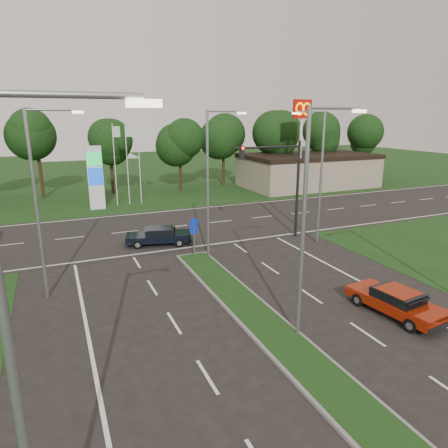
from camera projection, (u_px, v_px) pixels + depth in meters
name	position (u px, v px, depth m)	size (l,w,h in m)	color
verge_far	(109.00, 176.00, 59.32)	(160.00, 50.00, 0.02)	black
cross_road	(163.00, 228.00, 31.83)	(160.00, 12.00, 0.02)	black
median_kerb	(310.00, 367.00, 14.07)	(2.00, 26.00, 0.12)	slate
commercial_building	(308.00, 171.00, 50.33)	(16.00, 9.00, 4.00)	gray
streetlight_median_near	(308.00, 214.00, 14.92)	(2.53, 0.22, 9.00)	gray
streetlight_median_far	(211.00, 178.00, 23.79)	(2.53, 0.22, 9.00)	gray
streetlight_left_near	(26.00, 358.00, 6.05)	(2.53, 0.22, 9.00)	gray
streetlight_left_far	(40.00, 195.00, 18.47)	(2.53, 0.22, 9.00)	gray
streetlight_right_far	(319.00, 171.00, 26.76)	(2.53, 0.22, 9.00)	gray
traffic_signal	(282.00, 175.00, 28.03)	(5.10, 0.42, 7.00)	black
median_signs	(194.00, 232.00, 24.64)	(1.16, 1.76, 2.38)	gray
gas_pylon	(98.00, 176.00, 37.57)	(5.80, 1.26, 8.00)	silver
mcdonalds_sign	(302.00, 122.00, 43.68)	(2.20, 0.47, 10.40)	silver
treeline_far	(124.00, 133.00, 44.21)	(6.00, 6.00, 9.90)	black
red_sedan	(396.00, 301.00, 17.82)	(2.27, 4.50, 1.19)	maroon
navy_sedan	(159.00, 236.00, 27.60)	(4.66, 2.83, 1.20)	black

